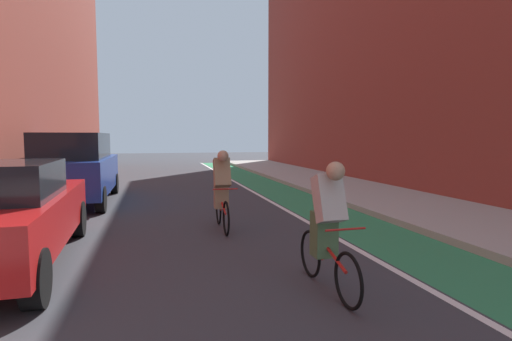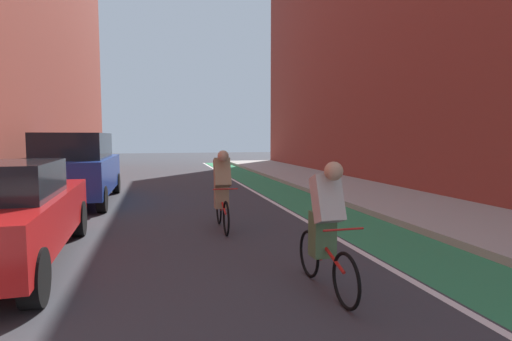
% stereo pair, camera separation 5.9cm
% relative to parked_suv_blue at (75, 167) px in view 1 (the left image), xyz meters
% --- Properties ---
extents(ground_plane, '(76.05, 76.05, 0.00)m').
position_rel_parked_suv_blue_xyz_m(ground_plane, '(3.03, -2.69, -1.02)').
color(ground_plane, '#38383D').
extents(bike_lane_paint, '(1.60, 34.57, 0.00)m').
position_rel_parked_suv_blue_xyz_m(bike_lane_paint, '(6.32, -0.69, -1.02)').
color(bike_lane_paint, '#2D8451').
rests_on(bike_lane_paint, ground).
extents(lane_divider_stripe, '(0.12, 34.57, 0.00)m').
position_rel_parked_suv_blue_xyz_m(lane_divider_stripe, '(5.42, -0.69, -1.02)').
color(lane_divider_stripe, white).
rests_on(lane_divider_stripe, ground).
extents(sidewalk_right, '(3.29, 34.57, 0.14)m').
position_rel_parked_suv_blue_xyz_m(sidewalk_right, '(8.76, -0.69, -0.95)').
color(sidewalk_right, '#A8A59E').
rests_on(sidewalk_right, ground).
extents(building_facade_right, '(2.40, 30.57, 12.20)m').
position_rel_parked_suv_blue_xyz_m(building_facade_right, '(11.61, 1.31, 5.08)').
color(building_facade_right, brown).
rests_on(building_facade_right, ground).
extents(parked_suv_blue, '(1.94, 4.64, 1.98)m').
position_rel_parked_suv_blue_xyz_m(parked_suv_blue, '(0.00, 0.00, 0.00)').
color(parked_suv_blue, navy).
rests_on(parked_suv_blue, ground).
extents(cyclist_mid, '(0.48, 1.68, 1.59)m').
position_rel_parked_suv_blue_xyz_m(cyclist_mid, '(4.17, -7.73, -0.17)').
color(cyclist_mid, black).
rests_on(cyclist_mid, ground).
extents(cyclist_trailing, '(0.48, 1.72, 1.61)m').
position_rel_parked_suv_blue_xyz_m(cyclist_trailing, '(3.47, -4.20, -0.21)').
color(cyclist_trailing, black).
rests_on(cyclist_trailing, ground).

